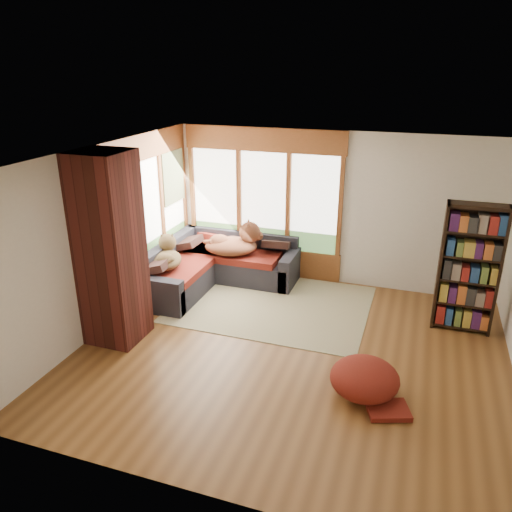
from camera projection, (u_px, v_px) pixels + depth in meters
The scene contains 16 objects.
floor at pixel (291, 353), 6.63m from camera, with size 5.50×5.50×0.00m, color brown.
ceiling at pixel (297, 157), 5.68m from camera, with size 5.50×5.50×0.00m, color white.
wall_back at pixel (332, 209), 8.36m from camera, with size 5.50×0.04×2.60m, color silver.
wall_front at pixel (213, 375), 3.95m from camera, with size 5.50×0.04×2.60m, color silver.
wall_left at pixel (103, 239), 6.98m from camera, with size 0.04×5.00×2.60m, color silver.
windows_back at pixel (263, 201), 8.67m from camera, with size 2.82×0.10×1.90m.
windows_left at pixel (149, 212), 8.01m from camera, with size 0.10×2.62×1.90m.
roller_blind at pixel (173, 177), 8.59m from camera, with size 0.03×0.72×0.90m, color #717F54.
brick_chimney at pixel (110, 250), 6.57m from camera, with size 0.70×0.70×2.60m, color #471914.
sectional_sofa at pixel (207, 267), 8.60m from camera, with size 2.20×2.20×0.80m.
area_rug at pixel (272, 304), 7.95m from camera, with size 3.00×2.30×0.01m, color beige.
bookshelf at pixel (469, 269), 6.90m from camera, with size 0.80×0.27×1.86m.
pouf at pixel (365, 378), 5.73m from camera, with size 0.80×0.80×0.43m, color maroon.
dog_tan at pixel (235, 239), 8.47m from camera, with size 1.04×0.81×0.51m.
dog_brindle at pixel (167, 252), 8.03m from camera, with size 0.72×0.85×0.42m.
throw_pillows at pixel (212, 238), 8.54m from camera, with size 1.98×1.68×0.45m.
Camera 1 is at (1.40, -5.54, 3.62)m, focal length 35.00 mm.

